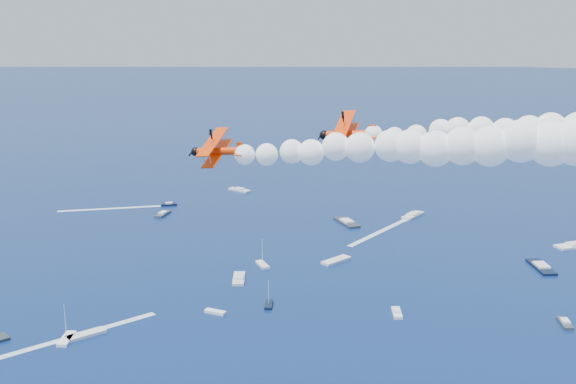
% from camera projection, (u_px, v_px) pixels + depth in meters
% --- Properties ---
extents(biplane_lead, '(8.34, 9.92, 7.61)m').
position_uv_depth(biplane_lead, '(349.00, 134.00, 89.33)').
color(biplane_lead, '#FF3705').
extents(biplane_trail, '(7.18, 8.55, 6.57)m').
position_uv_depth(biplane_trail, '(219.00, 151.00, 79.24)').
color(biplane_trail, '#F33905').
extents(smoke_trail_trail, '(69.54, 18.26, 11.86)m').
position_uv_depth(smoke_trail_trail, '(549.00, 142.00, 69.58)').
color(smoke_trail_trail, white).
extents(spectator_boats, '(218.09, 191.84, 0.70)m').
position_uv_depth(spectator_boats, '(376.00, 283.00, 195.63)').
color(spectator_boats, '#292F37').
rests_on(spectator_boats, ground).
extents(boat_wakes, '(254.15, 137.87, 0.04)m').
position_uv_depth(boat_wakes, '(311.00, 278.00, 200.42)').
color(boat_wakes, white).
rests_on(boat_wakes, ground).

